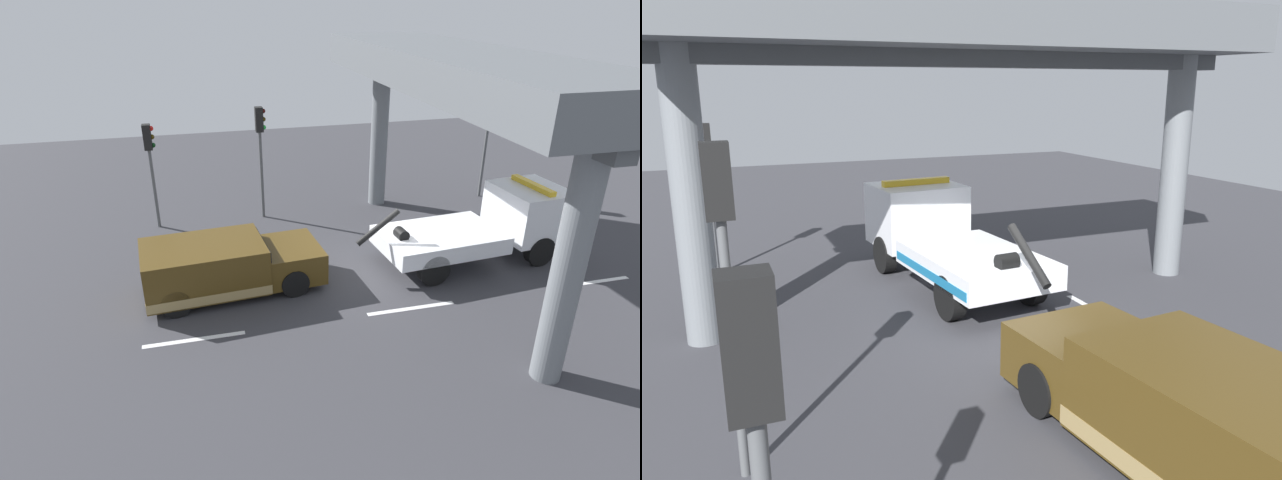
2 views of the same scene
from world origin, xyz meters
The scene contains 10 objects.
ground_plane centered at (0.00, 0.00, -0.05)m, with size 60.00×40.00×0.10m, color #38383D.
lane_stripe_west centered at (-6.00, -2.34, 0.00)m, with size 2.60×0.16×0.01m, color silver.
lane_stripe_mid centered at (0.00, -2.34, 0.00)m, with size 2.60×0.16×0.01m, color silver.
lane_stripe_east centered at (6.00, -2.34, 0.00)m, with size 2.60×0.16×0.01m, color silver.
tow_truck_white centered at (3.79, 0.06, 1.20)m, with size 7.33×2.85×2.46m.
towed_van_green centered at (-4.97, -0.01, 0.78)m, with size 5.35×2.58×1.58m.
overpass_structure centered at (1.88, 0.00, 5.84)m, with size 3.60×13.56×6.69m.
traffic_light_near centered at (-6.98, 5.40, 2.86)m, with size 0.39×0.32×3.91m.
traffic_light_far centered at (-2.98, 5.40, 3.14)m, with size 0.39×0.32×4.31m.
traffic_light_mid centered at (6.52, 5.40, 2.92)m, with size 0.39×0.32×4.00m.
Camera 1 is at (-5.65, -14.04, 8.14)m, focal length 29.75 mm.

